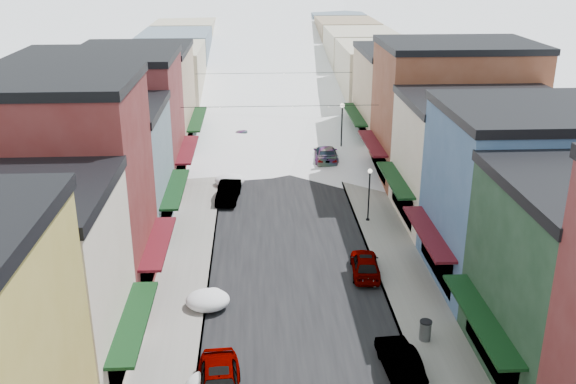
{
  "coord_description": "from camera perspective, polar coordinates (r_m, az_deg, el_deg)",
  "views": [
    {
      "loc": [
        -2.19,
        -11.89,
        18.4
      ],
      "look_at": [
        0.0,
        28.5,
        2.99
      ],
      "focal_mm": 40.0,
      "sensor_mm": 36.0,
      "label": 1
    }
  ],
  "objects": [
    {
      "name": "road",
      "position": [
        74.24,
        -1.32,
        6.5
      ],
      "size": [
        10.0,
        160.0,
        0.01
      ],
      "primitive_type": "cube",
      "color": "black",
      "rests_on": "ground"
    },
    {
      "name": "sidewalk_left",
      "position": [
        74.32,
        -6.45,
        6.45
      ],
      "size": [
        3.2,
        160.0,
        0.15
      ],
      "primitive_type": "cube",
      "color": "gray",
      "rests_on": "ground"
    },
    {
      "name": "sidewalk_right",
      "position": [
        74.71,
        3.77,
        6.61
      ],
      "size": [
        3.2,
        160.0,
        0.15
      ],
      "primitive_type": "cube",
      "color": "gray",
      "rests_on": "ground"
    },
    {
      "name": "curb_left",
      "position": [
        74.24,
        -5.25,
        6.48
      ],
      "size": [
        0.1,
        160.0,
        0.15
      ],
      "primitive_type": "cube",
      "color": "slate",
      "rests_on": "ground"
    },
    {
      "name": "curb_right",
      "position": [
        74.54,
        2.58,
        6.6
      ],
      "size": [
        0.1,
        160.0,
        0.15
      ],
      "primitive_type": "cube",
      "color": "slate",
      "rests_on": "ground"
    },
    {
      "name": "bldg_l_brick_near",
      "position": [
        36.45,
        -21.3,
        -0.08
      ],
      "size": [
        12.3,
        8.2,
        12.5
      ],
      "color": "maroon",
      "rests_on": "ground"
    },
    {
      "name": "bldg_l_grayblue",
      "position": [
        44.56,
        -17.24,
        1.73
      ],
      "size": [
        11.3,
        9.2,
        9.0
      ],
      "color": "slate",
      "rests_on": "ground"
    },
    {
      "name": "bldg_l_brick_far",
      "position": [
        52.91,
        -16.2,
        5.92
      ],
      "size": [
        13.3,
        9.2,
        11.0
      ],
      "color": "maroon",
      "rests_on": "ground"
    },
    {
      "name": "bldg_l_tan",
      "position": [
        62.35,
        -13.32,
        7.89
      ],
      "size": [
        11.3,
        11.2,
        10.0
      ],
      "color": "tan",
      "rests_on": "ground"
    },
    {
      "name": "bldg_r_blue",
      "position": [
        38.61,
        20.59,
        -0.43
      ],
      "size": [
        11.3,
        9.2,
        10.5
      ],
      "color": "#3C5D89",
      "rests_on": "ground"
    },
    {
      "name": "bldg_r_cream",
      "position": [
        46.9,
        16.86,
        2.71
      ],
      "size": [
        12.3,
        9.2,
        9.0
      ],
      "color": "beige",
      "rests_on": "ground"
    },
    {
      "name": "bldg_r_brick_far",
      "position": [
        54.93,
        14.44,
        6.89
      ],
      "size": [
        13.3,
        9.2,
        11.5
      ],
      "color": "brown",
      "rests_on": "ground"
    },
    {
      "name": "bldg_r_tan",
      "position": [
        64.27,
        10.93,
        8.22
      ],
      "size": [
        11.3,
        11.2,
        9.5
      ],
      "color": "tan",
      "rests_on": "ground"
    },
    {
      "name": "distant_blocks",
      "position": [
        96.0,
        -1.8,
        12.22
      ],
      "size": [
        34.0,
        55.0,
        8.0
      ],
      "color": "gray",
      "rests_on": "ground"
    },
    {
      "name": "overhead_cables",
      "position": [
        60.67,
        -0.98,
        9.25
      ],
      "size": [
        16.4,
        15.04,
        0.04
      ],
      "color": "black",
      "rests_on": "ground"
    },
    {
      "name": "car_dark_hatch",
      "position": [
        49.95,
        -5.32,
        0.02
      ],
      "size": [
        1.94,
        4.45,
        1.42
      ],
      "primitive_type": "imported",
      "rotation": [
        0.0,
        0.0,
        -0.1
      ],
      "color": "black",
      "rests_on": "ground"
    },
    {
      "name": "car_silver_wagon",
      "position": [
        63.8,
        -4.17,
        4.75
      ],
      "size": [
        2.42,
        5.33,
        1.51
      ],
      "primitive_type": "imported",
      "rotation": [
        0.0,
        0.0,
        -0.06
      ],
      "color": "#A9ABB1",
      "rests_on": "ground"
    },
    {
      "name": "car_green_sedan",
      "position": [
        30.9,
        9.93,
        -14.53
      ],
      "size": [
        1.7,
        4.12,
        1.33
      ],
      "primitive_type": "imported",
      "rotation": [
        0.0,
        0.0,
        3.22
      ],
      "color": "black",
      "rests_on": "ground"
    },
    {
      "name": "car_gray_suv",
      "position": [
        38.92,
        6.89,
        -6.38
      ],
      "size": [
        1.95,
        4.16,
        1.38
      ],
      "primitive_type": "imported",
      "rotation": [
        0.0,
        0.0,
        3.06
      ],
      "color": "gray",
      "rests_on": "ground"
    },
    {
      "name": "car_black_sedan",
      "position": [
        58.81,
        3.38,
        3.37
      ],
      "size": [
        2.39,
        5.36,
        1.53
      ],
      "primitive_type": "imported",
      "rotation": [
        0.0,
        0.0,
        3.09
      ],
      "color": "black",
      "rests_on": "ground"
    },
    {
      "name": "car_lane_silver",
      "position": [
        66.46,
        -2.42,
        5.42
      ],
      "size": [
        2.08,
        4.4,
        1.45
      ],
      "primitive_type": "imported",
      "rotation": [
        0.0,
        0.0,
        -0.09
      ],
      "color": "#94979B",
      "rests_on": "ground"
    },
    {
      "name": "car_lane_white",
      "position": [
        87.9,
        -0.18,
        9.26
      ],
      "size": [
        2.62,
        5.36,
        1.47
      ],
      "primitive_type": "imported",
      "rotation": [
        0.0,
        0.0,
        3.11
      ],
      "color": "silver",
      "rests_on": "ground"
    },
    {
      "name": "trash_can",
      "position": [
        33.21,
        12.11,
        -11.91
      ],
      "size": [
        0.62,
        0.62,
        1.04
      ],
      "color": "#5A5C5F",
      "rests_on": "sidewalk_right"
    },
    {
      "name": "streetlamp_near",
      "position": [
        45.47,
        7.23,
        0.35
      ],
      "size": [
        0.32,
        0.32,
        3.88
      ],
      "color": "black",
      "rests_on": "sidewalk_right"
    },
    {
      "name": "streetlamp_far",
      "position": [
        59.95,
        4.81,
        6.17
      ],
      "size": [
        0.41,
        0.41,
        4.95
      ],
      "color": "black",
      "rests_on": "sidewalk_right"
    },
    {
      "name": "snow_pile_near",
      "position": [
        29.68,
        -6.79,
        -16.52
      ],
      "size": [
        2.25,
        2.58,
        0.95
      ],
      "color": "white",
      "rests_on": "ground"
    },
    {
      "name": "snow_pile_mid",
      "position": [
        35.67,
        -7.11,
        -9.47
      ],
      "size": [
        2.41,
        2.68,
        1.02
      ],
      "color": "white",
      "rests_on": "ground"
    },
    {
      "name": "snow_pile_far",
      "position": [
        53.09,
        -5.18,
        1.06
      ],
      "size": [
        2.45,
        2.71,
        1.04
      ],
      "color": "white",
      "rests_on": "ground"
    }
  ]
}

